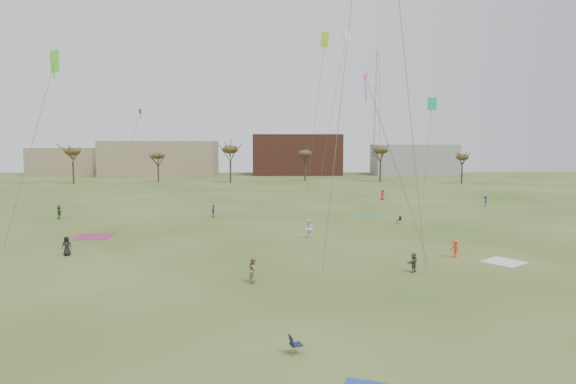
{
  "coord_description": "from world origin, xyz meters",
  "views": [
    {
      "loc": [
        -0.79,
        -25.3,
        9.27
      ],
      "look_at": [
        0.0,
        12.0,
        5.5
      ],
      "focal_mm": 29.89,
      "sensor_mm": 36.0,
      "label": 1
    }
  ],
  "objects": [
    {
      "name": "ground",
      "position": [
        0.0,
        0.0,
        0.0
      ],
      "size": [
        260.0,
        260.0,
        0.0
      ],
      "primitive_type": "plane",
      "color": "#315219",
      "rests_on": "ground"
    },
    {
      "name": "spectator_fore_b",
      "position": [
        -2.44,
        6.1,
        0.85
      ],
      "size": [
        0.69,
        0.86,
        1.7
      ],
      "primitive_type": "imported",
      "rotation": [
        0.0,
        0.0,
        1.51
      ],
      "color": "#95865F",
      "rests_on": "ground"
    },
    {
      "name": "spectator_fore_c",
      "position": [
        9.01,
        8.39,
        0.71
      ],
      "size": [
        1.2,
        1.25,
        1.42
      ],
      "primitive_type": "imported",
      "rotation": [
        0.0,
        0.0,
        3.97
      ],
      "color": "#4F4C38",
      "rests_on": "ground"
    },
    {
      "name": "flyer_mid_a",
      "position": [
        -18.35,
        14.18,
        0.81
      ],
      "size": [
        0.86,
        0.63,
        1.62
      ],
      "primitive_type": "imported",
      "rotation": [
        0.0,
        0.0,
        0.15
      ],
      "color": "black",
      "rests_on": "ground"
    },
    {
      "name": "flyer_mid_b",
      "position": [
        13.7,
        12.92,
        0.74
      ],
      "size": [
        0.85,
        1.09,
        1.49
      ],
      "primitive_type": "imported",
      "rotation": [
        0.0,
        0.0,
        5.07
      ],
      "color": "#E84B2B",
      "rests_on": "ground"
    },
    {
      "name": "spectator_mid_d",
      "position": [
        -8.97,
        34.83,
        0.81
      ],
      "size": [
        0.55,
        1.0,
        1.62
      ],
      "primitive_type": "imported",
      "rotation": [
        0.0,
        0.0,
        1.4
      ],
      "color": "purple",
      "rests_on": "ground"
    },
    {
      "name": "spectator_mid_e",
      "position": [
        2.26,
        21.14,
        0.94
      ],
      "size": [
        1.15,
        1.14,
        1.87
      ],
      "primitive_type": "imported",
      "rotation": [
        0.0,
        0.0,
        5.52
      ],
      "color": "white",
      "rests_on": "ground"
    },
    {
      "name": "flyer_far_a",
      "position": [
        -27.91,
        34.05,
        0.84
      ],
      "size": [
        1.2,
        1.59,
        1.68
      ],
      "primitive_type": "imported",
      "rotation": [
        0.0,
        0.0,
        2.09
      ],
      "color": "#316D24",
      "rests_on": "ground"
    },
    {
      "name": "flyer_far_b",
      "position": [
        16.48,
        52.99,
        0.86
      ],
      "size": [
        1.0,
        0.94,
        1.71
      ],
      "primitive_type": "imported",
      "rotation": [
        0.0,
        0.0,
        0.63
      ],
      "color": "#C12143",
      "rests_on": "ground"
    },
    {
      "name": "flyer_far_c",
      "position": [
        29.79,
        44.18,
        0.83
      ],
      "size": [
        1.12,
        1.23,
        1.65
      ],
      "primitive_type": "imported",
      "rotation": [
        0.0,
        0.0,
        4.1
      ],
      "color": "navy",
      "rests_on": "ground"
    },
    {
      "name": "blanket_cream",
      "position": [
        16.97,
        11.21,
        0.0
      ],
      "size": [
        3.72,
        3.72,
        0.03
      ],
      "primitive_type": "cube",
      "rotation": [
        0.0,
        0.0,
        2.23
      ],
      "color": "white",
      "rests_on": "ground"
    },
    {
      "name": "blanket_plum",
      "position": [
        -19.28,
        22.31,
        0.0
      ],
      "size": [
        3.6,
        3.6,
        0.03
      ],
      "primitive_type": "cube",
      "rotation": [
        0.0,
        0.0,
        1.62
      ],
      "color": "#962E5F",
      "rests_on": "ground"
    },
    {
      "name": "blanket_olive",
      "position": [
        11.0,
        36.83,
        0.0
      ],
      "size": [
        3.58,
        3.58,
        0.03
      ],
      "primitive_type": "cube",
      "rotation": [
        0.0,
        0.0,
        2.97
      ],
      "color": "#318955",
      "rests_on": "ground"
    },
    {
      "name": "camp_chair_center",
      "position": [
        -0.01,
        -4.92,
        0.26
      ],
      "size": [
        0.67,
        0.65,
        0.87
      ],
      "rotation": [
        0.0,
        0.0,
        1.89
      ],
      "color": "#141F38",
      "rests_on": "ground"
    },
    {
      "name": "camp_chair_right",
      "position": [
        13.23,
        29.42,
        0.26
      ],
      "size": [
        0.65,
        0.62,
        0.87
      ],
      "rotation": [
        0.0,
        0.0,
        4.97
      ],
      "color": "#121933",
      "rests_on": "ground"
    },
    {
      "name": "kites_aloft",
      "position": [
        2.58,
        26.15,
        20.3
      ],
      "size": [
        60.3,
        65.75,
        26.65
      ],
      "color": "white",
      "rests_on": "ground"
    },
    {
      "name": "tree_line",
      "position": [
        -2.85,
        79.12,
        7.09
      ],
      "size": [
        117.44,
        49.32,
        8.91
      ],
      "color": "#3A2B1E",
      "rests_on": "ground"
    },
    {
      "name": "building_tan",
      "position": [
        -35.0,
        115.0,
        5.0
      ],
      "size": [
        32.0,
        14.0,
        10.0
      ],
      "primitive_type": "cube",
      "color": "#937F60",
      "rests_on": "ground"
    },
    {
      "name": "building_brick",
      "position": [
        5.0,
        120.0,
        6.0
      ],
      "size": [
        26.0,
        16.0,
        12.0
      ],
      "primitive_type": "cube",
      "color": "brown",
      "rests_on": "ground"
    },
    {
      "name": "building_grey",
      "position": [
        40.0,
        118.0,
        4.5
      ],
      "size": [
        24.0,
        12.0,
        9.0
      ],
      "primitive_type": "cube",
      "color": "gray",
      "rests_on": "ground"
    },
    {
      "name": "building_tan_west",
      "position": [
        -65.0,
        122.0,
        4.0
      ],
      "size": [
        20.0,
        12.0,
        8.0
      ],
      "primitive_type": "cube",
      "color": "#937F60",
      "rests_on": "ground"
    },
    {
      "name": "radio_tower",
      "position": [
        30.0,
        125.0,
        19.21
      ],
      "size": [
        1.51,
        1.72,
        41.0
      ],
      "color": "#9EA3A8",
      "rests_on": "ground"
    }
  ]
}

